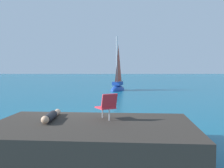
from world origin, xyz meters
name	(u,v)px	position (x,y,z in m)	size (l,w,h in m)	color
ground_plane	(76,124)	(0.00, 0.00, 0.00)	(160.00, 160.00, 0.00)	#0F5675
shore_ledge	(91,137)	(0.90, -3.55, 0.38)	(5.67, 3.63, 0.77)	#2D2823
boulder_seaward	(78,136)	(0.32, -1.92, 0.00)	(1.27, 1.01, 0.70)	#312325
boulder_inland	(94,131)	(0.83, -1.31, 0.00)	(0.72, 0.58, 0.40)	#2A261F
sailboat_near	(116,87)	(2.02, 15.65, 0.32)	(1.99, 3.25, 5.87)	#193D99
person_sunbather	(50,116)	(-0.37, -3.04, 0.88)	(0.25, 1.76, 0.25)	black
beach_chair	(106,105)	(1.31, -3.01, 1.21)	(0.70, 0.75, 0.80)	#E03342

